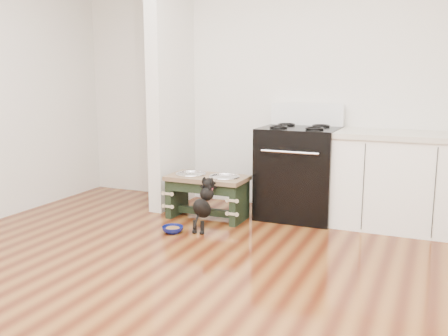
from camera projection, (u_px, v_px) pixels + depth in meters
ground at (174, 295)px, 3.29m from camera, size 5.00×5.00×0.00m
room_shell at (169, 43)px, 3.00m from camera, size 5.00×5.00×5.00m
partition_wall at (171, 83)px, 5.40m from camera, size 0.15×0.80×2.70m
oven_range at (299, 171)px, 5.05m from camera, size 0.76×0.69×1.14m
cabinet_run at (401, 181)px, 4.69m from camera, size 1.24×0.64×0.91m
dog_feeder at (207, 188)px, 5.02m from camera, size 0.80×0.43×0.46m
puppy at (204, 202)px, 4.64m from camera, size 0.14×0.41×0.49m
floor_bowl at (173, 230)px, 4.60m from camera, size 0.24×0.24×0.06m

